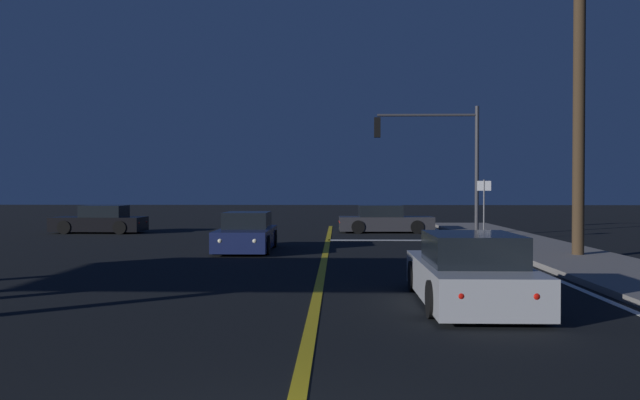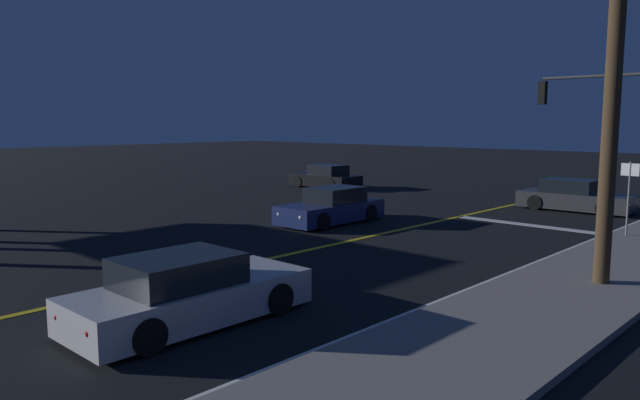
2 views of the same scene
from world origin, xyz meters
TOP-DOWN VIEW (x-y plane):
  - sidewalk_right at (7.47, 12.08)m, footprint 3.20×43.49m
  - lane_line_center at (0.00, 12.08)m, footprint 0.20×41.07m
  - lane_line_edge_right at (5.62, 12.08)m, footprint 0.16×41.07m
  - stop_bar at (2.93, 22.66)m, footprint 5.87×0.50m
  - car_following_oncoming_charcoal at (2.70, 27.48)m, footprint 4.64×1.97m
  - car_lead_oncoming_navy at (-2.77, 18.04)m, footprint 1.90×4.44m
  - car_distant_tail_black at (-11.14, 26.75)m, footprint 4.43×1.97m
  - car_side_waiting_silver at (2.89, 7.76)m, footprint 1.96×4.70m
  - traffic_signal_near_right at (4.98, 24.96)m, footprint 4.71×0.28m
  - utility_pole_right at (7.77, 15.59)m, footprint 1.80×0.36m
  - street_sign_corner at (6.37, 22.16)m, footprint 0.56×0.06m

SIDE VIEW (x-z plane):
  - lane_line_center at x=0.00m, z-range 0.00..0.01m
  - lane_line_edge_right at x=5.62m, z-range 0.00..0.01m
  - stop_bar at x=2.93m, z-range 0.00..0.01m
  - sidewalk_right at x=7.47m, z-range 0.00..0.15m
  - car_distant_tail_black at x=-11.14m, z-range -0.09..1.25m
  - car_lead_oncoming_navy at x=-2.77m, z-range -0.09..1.25m
  - car_following_oncoming_charcoal at x=2.70m, z-range -0.09..1.25m
  - car_side_waiting_silver at x=2.89m, z-range -0.09..1.25m
  - street_sign_corner at x=6.37m, z-range 0.43..2.96m
  - traffic_signal_near_right at x=4.98m, z-range 1.03..6.90m
  - utility_pole_right at x=7.77m, z-range 0.15..10.43m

